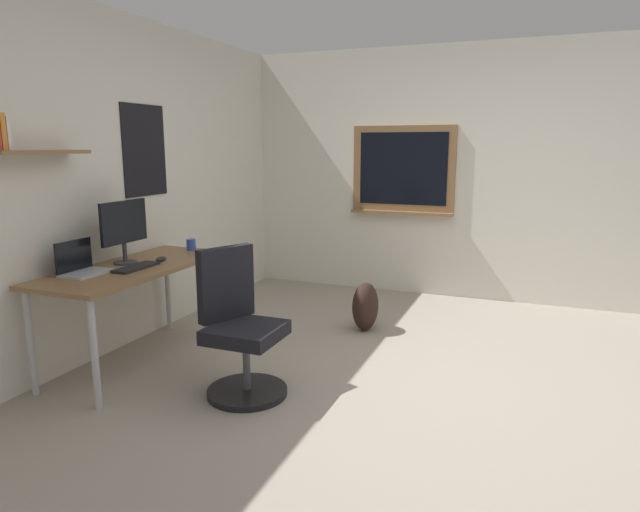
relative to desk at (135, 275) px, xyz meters
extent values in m
plane|color=#9E9384|center=(0.33, -2.05, -0.67)|extent=(5.20, 5.20, 0.00)
cube|color=silver|center=(0.33, 0.40, 0.63)|extent=(5.00, 0.10, 2.60)
cube|color=olive|center=(-0.51, 0.25, 0.88)|extent=(0.68, 0.20, 0.02)
cube|color=black|center=(0.62, 0.35, 0.88)|extent=(0.52, 0.01, 0.74)
cube|color=silver|center=(-0.74, 0.28, 0.99)|extent=(0.02, 0.14, 0.20)
cube|color=silver|center=(2.78, -2.05, 0.63)|extent=(0.10, 5.00, 2.60)
cube|color=olive|center=(2.71, -1.33, 0.68)|extent=(0.04, 1.10, 0.90)
cube|color=black|center=(2.70, -1.33, 0.68)|extent=(0.01, 0.94, 0.76)
cube|color=olive|center=(2.67, -1.33, 0.22)|extent=(0.12, 1.10, 0.03)
cube|color=olive|center=(0.00, 0.00, 0.05)|extent=(1.53, 0.64, 0.03)
cylinder|color=#B7B7BC|center=(-0.71, -0.26, -0.31)|extent=(0.04, 0.04, 0.70)
cylinder|color=#B7B7BC|center=(0.71, -0.26, -0.31)|extent=(0.04, 0.04, 0.70)
cylinder|color=#B7B7BC|center=(-0.71, 0.26, -0.31)|extent=(0.04, 0.04, 0.70)
cylinder|color=#B7B7BC|center=(0.71, 0.26, -0.31)|extent=(0.04, 0.04, 0.70)
cylinder|color=black|center=(-0.20, -1.02, -0.65)|extent=(0.52, 0.52, 0.04)
cylinder|color=#4C4C51|center=(-0.20, -1.02, -0.46)|extent=(0.05, 0.05, 0.34)
cube|color=black|center=(-0.20, -1.02, -0.24)|extent=(0.44, 0.44, 0.09)
cube|color=black|center=(-0.12, -0.84, 0.04)|extent=(0.39, 0.23, 0.48)
cube|color=#ADAFB5|center=(-0.35, 0.11, 0.08)|extent=(0.31, 0.21, 0.02)
cube|color=black|center=(-0.35, 0.21, 0.19)|extent=(0.31, 0.01, 0.21)
cylinder|color=#38383D|center=(0.04, 0.11, 0.08)|extent=(0.17, 0.17, 0.01)
cylinder|color=#38383D|center=(0.04, 0.11, 0.15)|extent=(0.03, 0.03, 0.14)
cube|color=black|center=(0.04, 0.10, 0.38)|extent=(0.46, 0.02, 0.31)
cube|color=black|center=(-0.08, -0.08, 0.08)|extent=(0.37, 0.13, 0.02)
ellipsoid|color=#262628|center=(0.20, -0.08, 0.09)|extent=(0.10, 0.06, 0.03)
cylinder|color=#334CA5|center=(0.67, -0.03, 0.12)|extent=(0.08, 0.08, 0.09)
ellipsoid|color=black|center=(1.32, -1.35, -0.45)|extent=(0.32, 0.22, 0.43)
camera|label=1|loc=(-3.13, -2.69, 0.92)|focal=30.96mm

